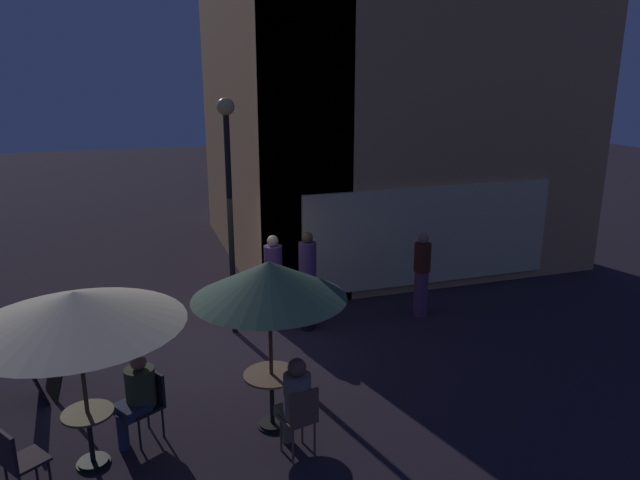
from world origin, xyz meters
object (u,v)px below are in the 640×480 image
cafe_chair_1 (17,458)px  patron_standing_3 (422,274)px  menu_sandwich_board (44,368)px  cafe_table_1 (272,388)px  patron_standing_2 (274,279)px  patio_umbrella_1 (269,281)px  patron_standing_4 (308,281)px  cafe_chair_2 (301,415)px  street_lamp_near_corner (229,180)px  cafe_chair_0 (148,398)px  patio_umbrella_0 (75,309)px  cafe_table_0 (90,430)px  patron_seated_0 (137,392)px  patron_seated_1 (295,399)px

cafe_chair_1 → patron_standing_3: patron_standing_3 is taller
menu_sandwich_board → cafe_table_1: bearing=-51.1°
patron_standing_2 → patio_umbrella_1: bearing=119.6°
patio_umbrella_1 → patron_standing_2: (0.86, 3.33, -1.20)m
patron_standing_2 → patron_standing_3: size_ratio=1.04×
patio_umbrella_1 → patron_standing_4: patio_umbrella_1 is taller
menu_sandwich_board → cafe_chair_2: cafe_chair_2 is taller
street_lamp_near_corner → menu_sandwich_board: size_ratio=4.56×
cafe_chair_2 → patron_standing_2: patron_standing_2 is taller
menu_sandwich_board → cafe_chair_0: 1.99m
patio_umbrella_0 → cafe_chair_2: bearing=-14.9°
cafe_table_0 → patron_seated_0: bearing=30.7°
cafe_chair_1 → patron_seated_0: patron_seated_0 is taller
cafe_chair_2 → patron_standing_4: size_ratio=0.51×
street_lamp_near_corner → cafe_chair_2: street_lamp_near_corner is taller
patio_umbrella_0 → patron_seated_1: bearing=-12.1°
cafe_chair_0 → patron_seated_0: patron_seated_0 is taller
cafe_table_0 → patron_seated_0: (0.57, 0.34, 0.21)m
street_lamp_near_corner → cafe_chair_1: 5.32m
patron_seated_1 → menu_sandwich_board: bearing=39.3°
cafe_table_1 → cafe_chair_0: (-1.56, 0.31, -0.04)m
menu_sandwich_board → cafe_chair_0: menu_sandwich_board is taller
cafe_table_0 → cafe_chair_0: bearing=30.7°
patron_seated_0 → patron_standing_2: (2.55, 3.10, 0.19)m
patio_umbrella_0 → cafe_chair_0: patio_umbrella_0 is taller
cafe_chair_1 → cafe_table_0: bearing=-0.0°
street_lamp_near_corner → patron_seated_1: street_lamp_near_corner is taller
menu_sandwich_board → patron_standing_2: patron_standing_2 is taller
patron_standing_3 → patron_standing_2: bearing=-104.7°
menu_sandwich_board → patio_umbrella_0: size_ratio=0.37×
cafe_chair_2 → patron_standing_2: 4.15m
patron_seated_0 → patron_standing_4: bearing=-170.2°
menu_sandwich_board → patron_standing_4: size_ratio=0.49×
street_lamp_near_corner → patron_seated_1: 4.32m
patio_umbrella_1 → patron_seated_0: bearing=172.0°
patio_umbrella_0 → cafe_chair_1: patio_umbrella_0 is taller
patio_umbrella_0 → cafe_chair_1: bearing=-146.1°
cafe_table_1 → patron_standing_4: size_ratio=0.42×
street_lamp_near_corner → cafe_chair_1: size_ratio=4.46×
cafe_table_0 → cafe_table_1: bearing=2.7°
menu_sandwich_board → cafe_chair_2: size_ratio=0.98×
cafe_chair_0 → cafe_chair_1: size_ratio=0.95×
street_lamp_near_corner → cafe_chair_2: size_ratio=4.45×
cafe_table_0 → patio_umbrella_0: size_ratio=0.29×
cafe_table_0 → patio_umbrella_1: (2.26, 0.10, 1.60)m
cafe_chair_1 → cafe_chair_2: size_ratio=1.00×
cafe_table_1 → patio_umbrella_0: bearing=-177.3°
cafe_table_1 → patron_standing_2: 3.45m
patron_seated_0 → patron_standing_4: size_ratio=0.64×
street_lamp_near_corner → patio_umbrella_0: street_lamp_near_corner is taller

